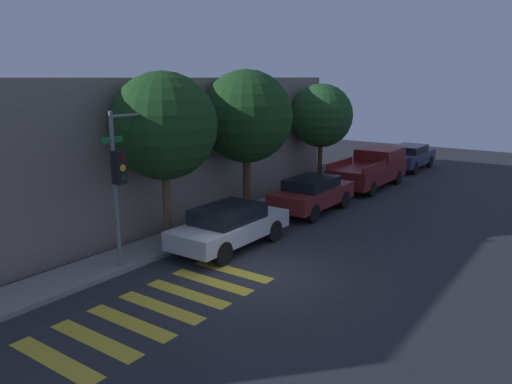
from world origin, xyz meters
TOP-DOWN VIEW (x-y plane):
  - ground_plane at (0.00, 0.00)m, footprint 60.00×60.00m
  - sidewalk at (0.00, 4.01)m, footprint 26.00×1.62m
  - building_row at (0.00, 8.22)m, footprint 26.00×6.00m
  - crosswalk at (-2.98, 0.80)m, footprint 6.16×2.60m
  - traffic_light_pole at (-1.58, 3.37)m, footprint 2.20×0.56m
  - sedan_near_corner at (1.39, 2.10)m, footprint 4.43×1.78m
  - sedan_middle at (6.85, 2.10)m, footprint 4.31×1.80m
  - pickup_truck at (12.91, 2.10)m, footprint 5.50×2.08m
  - sedan_far_end at (18.85, 2.10)m, footprint 4.64×1.84m
  - tree_near_corner at (0.49, 4.01)m, footprint 3.44×3.44m
  - tree_midblock at (4.92, 4.01)m, footprint 3.59×3.59m
  - tree_far_end at (11.06, 4.01)m, footprint 3.08×3.08m

SIDE VIEW (x-z plane):
  - ground_plane at x=0.00m, z-range 0.00..0.00m
  - crosswalk at x=-2.98m, z-range 0.00..0.00m
  - sidewalk at x=0.00m, z-range 0.00..0.14m
  - sedan_near_corner at x=1.39m, z-range 0.06..1.48m
  - sedan_middle at x=6.85m, z-range 0.06..1.52m
  - sedan_far_end at x=18.85m, z-range 0.07..1.55m
  - pickup_truck at x=12.91m, z-range 0.03..1.86m
  - building_row at x=0.00m, z-range 0.00..5.43m
  - traffic_light_pole at x=-1.58m, z-range 0.89..5.46m
  - tree_far_end at x=11.06m, z-range 1.03..6.19m
  - tree_near_corner at x=0.49m, z-range 1.10..6.76m
  - tree_midblock at x=4.92m, z-range 1.07..6.83m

